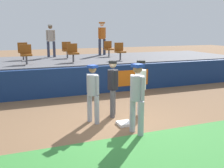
{
  "coord_description": "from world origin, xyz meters",
  "views": [
    {
      "loc": [
        -2.71,
        -6.6,
        2.69
      ],
      "look_at": [
        0.17,
        0.86,
        1.0
      ],
      "focal_mm": 41.78,
      "sensor_mm": 36.0,
      "label": 1
    }
  ],
  "objects_px": {
    "seat_front_right": "(120,50)",
    "spectator_capped": "(102,36)",
    "player_fielder_home": "(141,85)",
    "seat_back_left": "(23,50)",
    "first_base": "(125,123)",
    "player_runner_visitor": "(93,90)",
    "seat_back_right": "(108,48)",
    "spectator_hooded": "(51,38)",
    "seat_front_center": "(73,52)",
    "seat_back_center": "(67,49)",
    "player_umpire": "(113,84)",
    "player_coach_visitor": "(137,94)",
    "seat_front_left": "(26,53)"
  },
  "relations": [
    {
      "from": "seat_front_right",
      "to": "spectator_capped",
      "type": "distance_m",
      "value": 2.81
    },
    {
      "from": "player_fielder_home",
      "to": "seat_back_left",
      "type": "relative_size",
      "value": 2.11
    },
    {
      "from": "first_base",
      "to": "player_runner_visitor",
      "type": "height_order",
      "value": "player_runner_visitor"
    },
    {
      "from": "seat_back_right",
      "to": "spectator_capped",
      "type": "relative_size",
      "value": 0.45
    },
    {
      "from": "player_runner_visitor",
      "to": "spectator_hooded",
      "type": "relative_size",
      "value": 0.99
    },
    {
      "from": "seat_front_center",
      "to": "seat_back_center",
      "type": "height_order",
      "value": "same"
    },
    {
      "from": "seat_front_center",
      "to": "player_umpire",
      "type": "bearing_deg",
      "value": -87.1
    },
    {
      "from": "first_base",
      "to": "player_runner_visitor",
      "type": "relative_size",
      "value": 0.24
    },
    {
      "from": "player_coach_visitor",
      "to": "player_umpire",
      "type": "xyz_separation_m",
      "value": [
        -0.07,
        1.54,
        -0.05
      ]
    },
    {
      "from": "spectator_capped",
      "to": "seat_front_center",
      "type": "bearing_deg",
      "value": 30.52
    },
    {
      "from": "spectator_capped",
      "to": "seat_front_right",
      "type": "bearing_deg",
      "value": 70.75
    },
    {
      "from": "seat_front_left",
      "to": "spectator_capped",
      "type": "xyz_separation_m",
      "value": [
        4.4,
        2.74,
        0.62
      ]
    },
    {
      "from": "seat_front_center",
      "to": "seat_back_right",
      "type": "bearing_deg",
      "value": 36.74
    },
    {
      "from": "first_base",
      "to": "seat_front_center",
      "type": "bearing_deg",
      "value": 92.7
    },
    {
      "from": "player_runner_visitor",
      "to": "first_base",
      "type": "bearing_deg",
      "value": 29.86
    },
    {
      "from": "player_fielder_home",
      "to": "player_umpire",
      "type": "distance_m",
      "value": 0.85
    },
    {
      "from": "player_runner_visitor",
      "to": "spectator_capped",
      "type": "relative_size",
      "value": 0.9
    },
    {
      "from": "first_base",
      "to": "seat_front_left",
      "type": "bearing_deg",
      "value": 113.25
    },
    {
      "from": "player_coach_visitor",
      "to": "seat_front_center",
      "type": "xyz_separation_m",
      "value": [
        -0.29,
        6.01,
        0.61
      ]
    },
    {
      "from": "seat_back_left",
      "to": "player_coach_visitor",
      "type": "bearing_deg",
      "value": -73.07
    },
    {
      "from": "player_fielder_home",
      "to": "first_base",
      "type": "bearing_deg",
      "value": -34.23
    },
    {
      "from": "spectator_capped",
      "to": "seat_back_center",
      "type": "bearing_deg",
      "value": 3.77
    },
    {
      "from": "spectator_hooded",
      "to": "seat_back_right",
      "type": "bearing_deg",
      "value": 176.85
    },
    {
      "from": "seat_back_center",
      "to": "spectator_hooded",
      "type": "relative_size",
      "value": 0.49
    },
    {
      "from": "seat_back_right",
      "to": "spectator_hooded",
      "type": "bearing_deg",
      "value": 165.67
    },
    {
      "from": "player_runner_visitor",
      "to": "spectator_hooded",
      "type": "bearing_deg",
      "value": 153.59
    },
    {
      "from": "player_runner_visitor",
      "to": "seat_front_left",
      "type": "relative_size",
      "value": 2.02
    },
    {
      "from": "first_base",
      "to": "seat_front_center",
      "type": "height_order",
      "value": "seat_front_center"
    },
    {
      "from": "seat_front_right",
      "to": "seat_front_center",
      "type": "distance_m",
      "value": 2.33
    },
    {
      "from": "player_umpire",
      "to": "spectator_hooded",
      "type": "relative_size",
      "value": 1.02
    },
    {
      "from": "player_runner_visitor",
      "to": "seat_front_left",
      "type": "bearing_deg",
      "value": 170.45
    },
    {
      "from": "player_umpire",
      "to": "seat_front_right",
      "type": "height_order",
      "value": "seat_front_right"
    },
    {
      "from": "seat_front_right",
      "to": "seat_back_left",
      "type": "bearing_deg",
      "value": 157.84
    },
    {
      "from": "seat_front_center",
      "to": "seat_front_right",
      "type": "bearing_deg",
      "value": -0.01
    },
    {
      "from": "player_runner_visitor",
      "to": "player_umpire",
      "type": "distance_m",
      "value": 0.83
    },
    {
      "from": "player_runner_visitor",
      "to": "spectator_capped",
      "type": "bearing_deg",
      "value": 132.14
    },
    {
      "from": "seat_front_left",
      "to": "seat_front_center",
      "type": "distance_m",
      "value": 2.04
    },
    {
      "from": "seat_back_left",
      "to": "seat_back_right",
      "type": "xyz_separation_m",
      "value": [
        4.5,
        -0.0,
        -0.0
      ]
    },
    {
      "from": "player_fielder_home",
      "to": "seat_front_right",
      "type": "xyz_separation_m",
      "value": [
        1.34,
        4.84,
        0.65
      ]
    },
    {
      "from": "spectator_hooded",
      "to": "first_base",
      "type": "bearing_deg",
      "value": 107.32
    },
    {
      "from": "player_runner_visitor",
      "to": "spectator_hooded",
      "type": "height_order",
      "value": "spectator_hooded"
    },
    {
      "from": "spectator_capped",
      "to": "spectator_hooded",
      "type": "bearing_deg",
      "value": -15.45
    },
    {
      "from": "seat_front_left",
      "to": "seat_back_left",
      "type": "height_order",
      "value": "same"
    },
    {
      "from": "player_coach_visitor",
      "to": "player_runner_visitor",
      "type": "bearing_deg",
      "value": -159.94
    },
    {
      "from": "seat_front_center",
      "to": "spectator_capped",
      "type": "height_order",
      "value": "spectator_capped"
    },
    {
      "from": "player_umpire",
      "to": "spectator_capped",
      "type": "xyz_separation_m",
      "value": [
        2.13,
        7.21,
        1.28
      ]
    },
    {
      "from": "seat_back_right",
      "to": "seat_back_center",
      "type": "xyz_separation_m",
      "value": [
        -2.32,
        0.0,
        0.0
      ]
    },
    {
      "from": "seat_front_right",
      "to": "player_umpire",
      "type": "bearing_deg",
      "value": -115.22
    },
    {
      "from": "seat_back_center",
      "to": "seat_front_center",
      "type": "bearing_deg",
      "value": -93.02
    },
    {
      "from": "seat_front_center",
      "to": "player_coach_visitor",
      "type": "bearing_deg",
      "value": -87.22
    }
  ]
}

